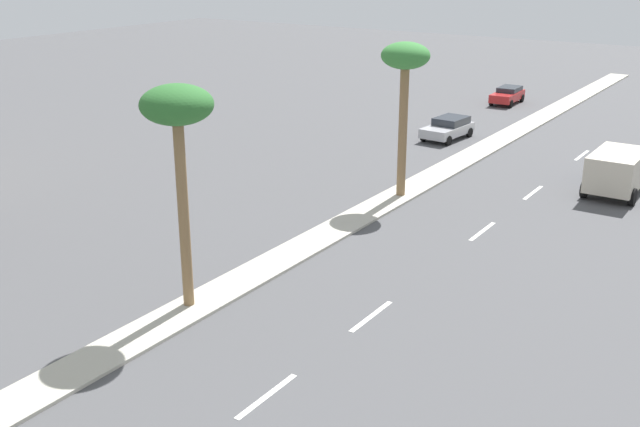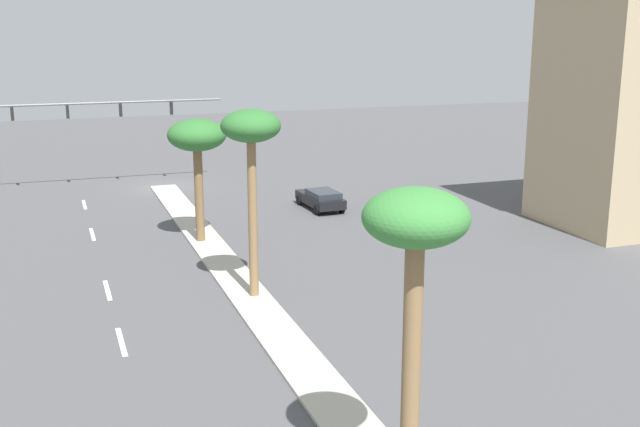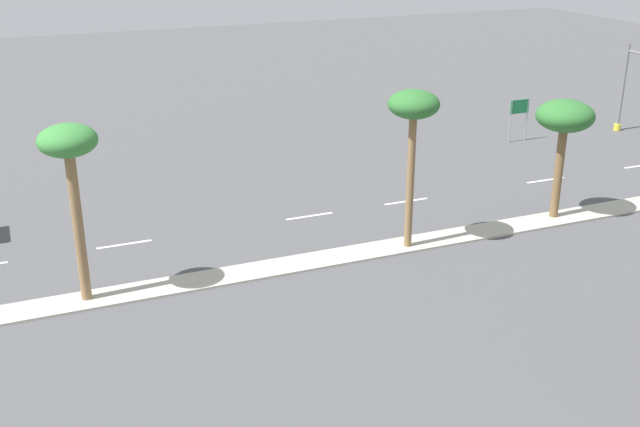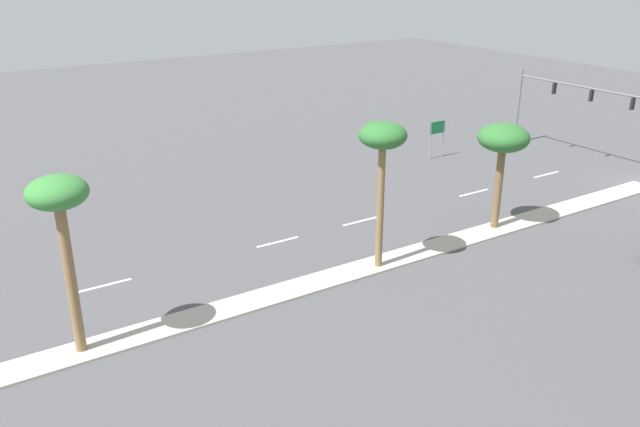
# 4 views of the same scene
# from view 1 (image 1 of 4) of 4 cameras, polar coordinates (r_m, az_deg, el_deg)

# --- Properties ---
(ground_plane) EXTENTS (160.00, 160.00, 0.00)m
(ground_plane) POSITION_cam_1_polar(r_m,az_deg,el_deg) (35.26, 1.06, -1.35)
(ground_plane) COLOR #4C4C4F
(median_curb) EXTENTS (1.80, 88.58, 0.12)m
(median_curb) POSITION_cam_1_polar(r_m,az_deg,el_deg) (43.44, 8.06, 2.56)
(median_curb) COLOR #B7B2A3
(median_curb) RESTS_ON ground
(lane_stripe_inboard) EXTENTS (0.20, 2.80, 0.01)m
(lane_stripe_inboard) POSITION_cam_1_polar(r_m,az_deg,el_deg) (23.03, -3.98, -13.41)
(lane_stripe_inboard) COLOR silver
(lane_stripe_inboard) RESTS_ON ground
(lane_stripe_center) EXTENTS (0.20, 2.80, 0.01)m
(lane_stripe_center) POSITION_cam_1_polar(r_m,az_deg,el_deg) (27.47, 3.84, -7.65)
(lane_stripe_center) COLOR silver
(lane_stripe_center) RESTS_ON ground
(lane_stripe_far) EXTENTS (0.20, 2.80, 0.01)m
(lane_stripe_far) POSITION_cam_1_polar(r_m,az_deg,el_deg) (36.05, 12.01, -1.31)
(lane_stripe_far) COLOR silver
(lane_stripe_far) RESTS_ON ground
(lane_stripe_left) EXTENTS (0.20, 2.80, 0.01)m
(lane_stripe_left) POSITION_cam_1_polar(r_m,az_deg,el_deg) (42.35, 15.59, 1.51)
(lane_stripe_left) COLOR silver
(lane_stripe_left) RESTS_ON ground
(lane_stripe_rear) EXTENTS (0.20, 2.80, 0.01)m
(lane_stripe_rear) POSITION_cam_1_polar(r_m,az_deg,el_deg) (50.92, 18.93, 4.12)
(lane_stripe_rear) COLOR silver
(lane_stripe_rear) RESTS_ON ground
(palm_tree_right) EXTENTS (2.50, 2.50, 8.02)m
(palm_tree_right) POSITION_cam_1_polar(r_m,az_deg,el_deg) (26.20, -10.58, 7.09)
(palm_tree_right) COLOR olive
(palm_tree_right) RESTS_ON median_curb
(palm_tree_left) EXTENTS (2.45, 2.45, 7.89)m
(palm_tree_left) POSITION_cam_1_polar(r_m,az_deg,el_deg) (38.83, 6.36, 10.80)
(palm_tree_left) COLOR olive
(palm_tree_left) RESTS_ON median_curb
(sedan_silver_front) EXTENTS (2.37, 4.40, 1.43)m
(sedan_silver_front) POSITION_cam_1_polar(r_m,az_deg,el_deg) (53.05, 9.53, 6.33)
(sedan_silver_front) COLOR #B2B2B7
(sedan_silver_front) RESTS_ON ground
(sedan_red_right) EXTENTS (1.98, 4.22, 1.35)m
(sedan_red_right) POSITION_cam_1_polar(r_m,az_deg,el_deg) (66.26, 13.81, 8.59)
(sedan_red_right) COLOR red
(sedan_red_right) RESTS_ON ground
(box_truck) EXTENTS (2.68, 5.45, 2.29)m
(box_truck) POSITION_cam_1_polar(r_m,az_deg,el_deg) (43.45, 21.37, 3.08)
(box_truck) COLOR #234C99
(box_truck) RESTS_ON ground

